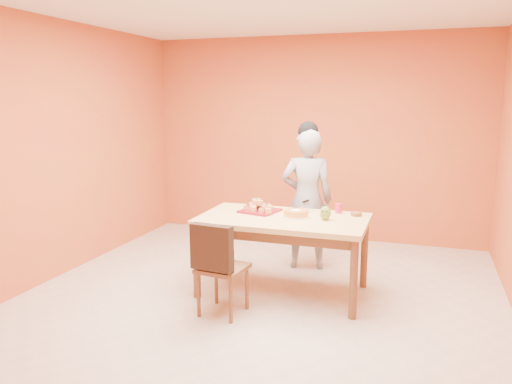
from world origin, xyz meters
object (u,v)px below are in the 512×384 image
(person, at_px, (307,200))
(dining_table, at_px, (283,227))
(pastry_platter, at_px, (260,211))
(checker_tin, at_px, (356,214))
(magenta_glass, at_px, (339,208))
(sponge_cake, at_px, (296,213))
(egg_ornament, at_px, (325,213))
(dining_chair, at_px, (222,266))
(red_dinner_plate, at_px, (260,206))

(person, bearing_deg, dining_table, 73.53)
(pastry_platter, height_order, checker_tin, checker_tin)
(pastry_platter, height_order, magenta_glass, magenta_glass)
(sponge_cake, height_order, egg_ornament, egg_ornament)
(person, bearing_deg, pastry_platter, 49.74)
(dining_table, height_order, dining_chair, dining_chair)
(person, distance_m, checker_tin, 0.80)
(pastry_platter, distance_m, red_dinner_plate, 0.21)
(pastry_platter, bearing_deg, egg_ornament, -10.81)
(pastry_platter, height_order, red_dinner_plate, pastry_platter)
(dining_table, relative_size, red_dinner_plate, 6.50)
(dining_table, relative_size, sponge_cake, 6.79)
(red_dinner_plate, distance_m, checker_tin, 1.01)
(egg_ornament, bearing_deg, magenta_glass, 71.64)
(person, xyz_separation_m, red_dinner_plate, (-0.40, -0.45, -0.01))
(red_dinner_plate, bearing_deg, magenta_glass, -0.41)
(red_dinner_plate, relative_size, egg_ornament, 1.87)
(checker_tin, bearing_deg, person, 139.80)
(dining_table, xyz_separation_m, person, (0.05, 0.80, 0.12))
(dining_table, height_order, egg_ornament, egg_ornament)
(dining_chair, bearing_deg, magenta_glass, 55.89)
(dining_chair, height_order, pastry_platter, dining_chair)
(red_dinner_plate, bearing_deg, dining_table, -44.86)
(person, xyz_separation_m, checker_tin, (0.61, -0.51, -0.00))
(checker_tin, bearing_deg, red_dinner_plate, 176.19)
(person, height_order, egg_ornament, person)
(sponge_cake, bearing_deg, egg_ornament, -4.72)
(red_dinner_plate, xyz_separation_m, checker_tin, (1.01, -0.07, 0.01))
(red_dinner_plate, distance_m, egg_ornament, 0.83)
(dining_chair, relative_size, person, 0.55)
(pastry_platter, xyz_separation_m, magenta_glass, (0.76, 0.19, 0.04))
(dining_table, relative_size, checker_tin, 14.65)
(person, bearing_deg, red_dinner_plate, 35.13)
(dining_table, xyz_separation_m, pastry_platter, (-0.29, 0.15, 0.10))
(dining_table, relative_size, dining_chair, 1.87)
(person, relative_size, checker_tin, 14.30)
(red_dinner_plate, bearing_deg, person, 48.02)
(magenta_glass, bearing_deg, person, 133.33)
(magenta_glass, distance_m, checker_tin, 0.19)
(person, distance_m, pastry_platter, 0.73)
(dining_chair, relative_size, pastry_platter, 2.51)
(dining_chair, xyz_separation_m, egg_ornament, (0.77, 0.68, 0.38))
(pastry_platter, bearing_deg, dining_chair, -95.85)
(person, distance_m, magenta_glass, 0.62)
(red_dinner_plate, bearing_deg, egg_ornament, -23.73)
(sponge_cake, distance_m, checker_tin, 0.59)
(dining_chair, xyz_separation_m, magenta_glass, (0.84, 1.00, 0.37))
(magenta_glass, relative_size, checker_tin, 0.88)
(magenta_glass, bearing_deg, checker_tin, -18.70)
(red_dinner_plate, xyz_separation_m, magenta_glass, (0.83, -0.01, 0.04))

